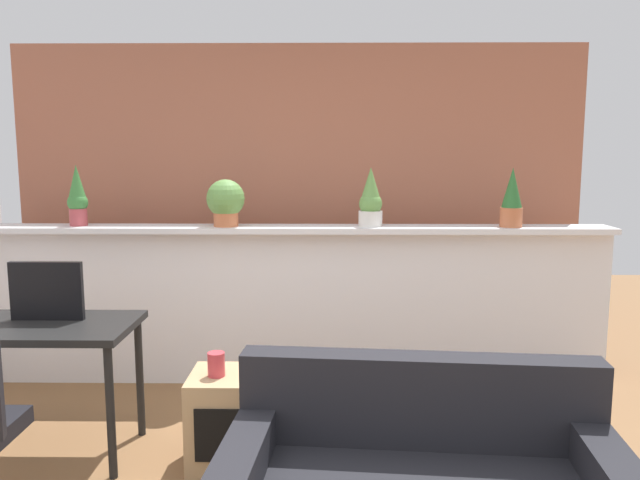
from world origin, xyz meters
TOP-DOWN VIEW (x-y plane):
  - divider_wall at (0.00, 2.00)m, footprint 4.46×0.16m
  - plant_shelf at (0.00, 1.96)m, footprint 4.46×0.30m
  - brick_wall_behind at (0.00, 2.60)m, footprint 4.46×0.10m
  - potted_plant_0 at (-1.54, 1.97)m, footprint 0.14×0.14m
  - potted_plant_1 at (-0.48, 1.95)m, footprint 0.27×0.27m
  - potted_plant_2 at (0.54, 1.98)m, footprint 0.17×0.17m
  - potted_plant_3 at (1.52, 1.94)m, footprint 0.15×0.15m
  - desk at (-1.37, 0.84)m, footprint 1.10×0.60m
  - tv_monitor at (-1.31, 0.92)m, footprint 0.40×0.04m
  - side_cube_shelf at (-0.30, 0.75)m, footprint 0.40×0.41m
  - vase_on_shelf at (-0.35, 0.73)m, footprint 0.09×0.09m

SIDE VIEW (x-z plane):
  - side_cube_shelf at x=-0.30m, z-range 0.00..0.50m
  - divider_wall at x=0.00m, z-range 0.00..1.11m
  - vase_on_shelf at x=-0.35m, z-range 0.50..0.63m
  - desk at x=-1.37m, z-range 0.29..1.04m
  - tv_monitor at x=-1.31m, z-range 0.75..1.08m
  - plant_shelf at x=0.00m, z-range 1.11..1.15m
  - brick_wall_behind at x=0.00m, z-range 0.00..2.50m
  - potted_plant_1 at x=-0.48m, z-range 1.16..1.49m
  - potted_plant_2 at x=0.54m, z-range 1.13..1.54m
  - potted_plant_3 at x=1.52m, z-range 1.14..1.55m
  - potted_plant_0 at x=-1.54m, z-range 1.14..1.57m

